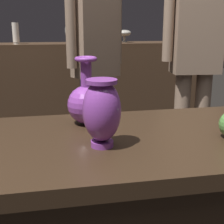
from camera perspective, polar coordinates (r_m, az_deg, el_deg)
back_display_shelf at (r=3.28m, az=-6.74°, el=3.40°), size 2.60×0.40×0.99m
vase_centerpiece at (r=0.98m, az=-1.81°, el=0.19°), size 0.12×0.12×0.21m
vase_left_accent at (r=1.22m, az=-4.52°, el=1.85°), size 0.15×0.15×0.26m
shelf_vase_right at (r=3.30m, az=2.21°, el=13.76°), size 0.14×0.14×0.12m
shelf_vase_center at (r=3.21m, az=-7.09°, el=14.13°), size 0.14×0.14×0.21m
shelf_vase_far_right at (r=3.52m, az=10.49°, el=13.88°), size 0.13×0.13×0.19m
shelf_vase_left at (r=3.16m, az=-16.70°, el=13.21°), size 0.07×0.07×0.19m
visitor_center_back at (r=2.35m, az=-2.95°, el=9.98°), size 0.42×0.31×1.61m
visitor_near_right at (r=2.30m, az=14.71°, el=10.86°), size 0.47×0.21×1.70m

